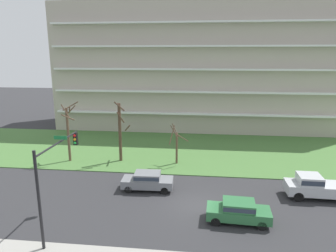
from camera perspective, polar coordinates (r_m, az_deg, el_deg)
name	(u,v)px	position (r m, az deg, el deg)	size (l,w,h in m)	color
ground	(196,206)	(24.76, 5.28, -14.60)	(160.00, 160.00, 0.00)	#2D2D30
grass_lawn_strip	(199,151)	(37.70, 5.76, -4.58)	(80.00, 16.00, 0.08)	#477238
apartment_building	(201,67)	(49.79, 6.24, 10.79)	(44.46, 12.66, 18.94)	#B2A899
tree_far_left	(68,130)	(34.75, -18.06, -0.69)	(1.90, 2.01, 6.57)	brown
tree_left	(120,131)	(33.46, -8.86, -0.92)	(1.63, 1.97, 6.76)	#4C3828
tree_center	(176,144)	(32.50, 1.59, -3.40)	(2.08, 2.08, 4.51)	brown
sedan_gray_near_left	(148,180)	(27.02, -3.83, -10.05)	(4.47, 1.97, 1.57)	slate
pickup_silver_center_left	(317,186)	(28.24, 26.03, -10.06)	(5.44, 2.12, 1.95)	#B7BABF
sedan_green_center_right	(238,211)	(22.75, 12.98, -15.10)	(4.50, 2.05, 1.57)	#2D6B3D
traffic_signal_mast	(54,170)	(20.93, -20.45, -7.68)	(0.90, 6.00, 6.32)	black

